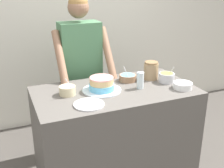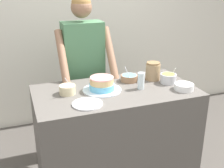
{
  "view_description": "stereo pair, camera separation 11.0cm",
  "coord_description": "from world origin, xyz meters",
  "px_view_note": "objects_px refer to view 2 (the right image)",
  "views": [
    {
      "loc": [
        -0.91,
        -1.73,
        1.88
      ],
      "look_at": [
        -0.05,
        0.34,
        1.02
      ],
      "focal_mm": 45.0,
      "sensor_mm": 36.0,
      "label": 1
    },
    {
      "loc": [
        -0.81,
        -1.77,
        1.88
      ],
      "look_at": [
        -0.05,
        0.34,
        1.02
      ],
      "focal_mm": 45.0,
      "sensor_mm": 36.0,
      "label": 2
    }
  ],
  "objects_px": {
    "drinking_glass": "(141,81)",
    "stoneware_jar": "(153,71)",
    "frosting_bowl_pink": "(67,89)",
    "person_baker": "(84,62)",
    "frosting_bowl_white": "(184,86)",
    "cake": "(102,85)",
    "ceramic_plate": "(87,104)",
    "frosting_bowl_blue": "(129,78)",
    "frosting_bowl_olive": "(168,78)"
  },
  "relations": [
    {
      "from": "person_baker",
      "to": "frosting_bowl_white",
      "type": "bearing_deg",
      "value": -49.02
    },
    {
      "from": "frosting_bowl_blue",
      "to": "frosting_bowl_white",
      "type": "relative_size",
      "value": 0.97
    },
    {
      "from": "frosting_bowl_pink",
      "to": "drinking_glass",
      "type": "xyz_separation_m",
      "value": [
        0.64,
        -0.1,
        0.03
      ]
    },
    {
      "from": "drinking_glass",
      "to": "stoneware_jar",
      "type": "relative_size",
      "value": 0.86
    },
    {
      "from": "person_baker",
      "to": "frosting_bowl_olive",
      "type": "xyz_separation_m",
      "value": [
        0.66,
        -0.61,
        -0.05
      ]
    },
    {
      "from": "frosting_bowl_blue",
      "to": "frosting_bowl_pink",
      "type": "bearing_deg",
      "value": -169.6
    },
    {
      "from": "cake",
      "to": "frosting_bowl_white",
      "type": "bearing_deg",
      "value": -18.46
    },
    {
      "from": "person_baker",
      "to": "stoneware_jar",
      "type": "relative_size",
      "value": 9.99
    },
    {
      "from": "frosting_bowl_white",
      "to": "stoneware_jar",
      "type": "relative_size",
      "value": 0.97
    },
    {
      "from": "frosting_bowl_pink",
      "to": "ceramic_plate",
      "type": "bearing_deg",
      "value": -69.16
    },
    {
      "from": "person_baker",
      "to": "frosting_bowl_blue",
      "type": "relative_size",
      "value": 10.6
    },
    {
      "from": "frosting_bowl_white",
      "to": "stoneware_jar",
      "type": "xyz_separation_m",
      "value": [
        -0.14,
        0.33,
        0.05
      ]
    },
    {
      "from": "frosting_bowl_pink",
      "to": "drinking_glass",
      "type": "height_order",
      "value": "frosting_bowl_pink"
    },
    {
      "from": "frosting_bowl_pink",
      "to": "stoneware_jar",
      "type": "height_order",
      "value": "stoneware_jar"
    },
    {
      "from": "frosting_bowl_white",
      "to": "frosting_bowl_pink",
      "type": "xyz_separation_m",
      "value": [
        -0.98,
        0.25,
        0.01
      ]
    },
    {
      "from": "frosting_bowl_olive",
      "to": "frosting_bowl_white",
      "type": "relative_size",
      "value": 0.87
    },
    {
      "from": "cake",
      "to": "frosting_bowl_olive",
      "type": "bearing_deg",
      "value": -2.82
    },
    {
      "from": "cake",
      "to": "drinking_glass",
      "type": "bearing_deg",
      "value": -13.12
    },
    {
      "from": "person_baker",
      "to": "ceramic_plate",
      "type": "distance_m",
      "value": 0.84
    },
    {
      "from": "cake",
      "to": "frosting_bowl_pink",
      "type": "bearing_deg",
      "value": 174.98
    },
    {
      "from": "frosting_bowl_olive",
      "to": "stoneware_jar",
      "type": "xyz_separation_m",
      "value": [
        -0.09,
        0.13,
        0.04
      ]
    },
    {
      "from": "cake",
      "to": "stoneware_jar",
      "type": "bearing_deg",
      "value": 10.45
    },
    {
      "from": "cake",
      "to": "drinking_glass",
      "type": "distance_m",
      "value": 0.35
    },
    {
      "from": "frosting_bowl_olive",
      "to": "stoneware_jar",
      "type": "relative_size",
      "value": 0.85
    },
    {
      "from": "frosting_bowl_pink",
      "to": "frosting_bowl_olive",
      "type": "bearing_deg",
      "value": -3.52
    },
    {
      "from": "person_baker",
      "to": "stoneware_jar",
      "type": "xyz_separation_m",
      "value": [
        0.56,
        -0.47,
        -0.01
      ]
    },
    {
      "from": "frosting_bowl_pink",
      "to": "person_baker",
      "type": "bearing_deg",
      "value": 62.59
    },
    {
      "from": "drinking_glass",
      "to": "frosting_bowl_blue",
      "type": "bearing_deg",
      "value": 94.99
    },
    {
      "from": "frosting_bowl_pink",
      "to": "drinking_glass",
      "type": "distance_m",
      "value": 0.65
    },
    {
      "from": "cake",
      "to": "ceramic_plate",
      "type": "distance_m",
      "value": 0.31
    },
    {
      "from": "frosting_bowl_white",
      "to": "frosting_bowl_pink",
      "type": "bearing_deg",
      "value": 165.47
    },
    {
      "from": "drinking_glass",
      "to": "stoneware_jar",
      "type": "height_order",
      "value": "stoneware_jar"
    },
    {
      "from": "drinking_glass",
      "to": "person_baker",
      "type": "bearing_deg",
      "value": 118.23
    },
    {
      "from": "frosting_bowl_pink",
      "to": "cake",
      "type": "bearing_deg",
      "value": -5.02
    },
    {
      "from": "ceramic_plate",
      "to": "stoneware_jar",
      "type": "height_order",
      "value": "stoneware_jar"
    },
    {
      "from": "cake",
      "to": "ceramic_plate",
      "type": "relative_size",
      "value": 1.41
    },
    {
      "from": "person_baker",
      "to": "frosting_bowl_pink",
      "type": "bearing_deg",
      "value": -117.41
    },
    {
      "from": "frosting_bowl_olive",
      "to": "frosting_bowl_white",
      "type": "height_order",
      "value": "frosting_bowl_olive"
    },
    {
      "from": "drinking_glass",
      "to": "ceramic_plate",
      "type": "bearing_deg",
      "value": -163.22
    },
    {
      "from": "frosting_bowl_white",
      "to": "ceramic_plate",
      "type": "relative_size",
      "value": 0.7
    },
    {
      "from": "frosting_bowl_olive",
      "to": "frosting_bowl_blue",
      "type": "bearing_deg",
      "value": 152.16
    },
    {
      "from": "frosting_bowl_blue",
      "to": "stoneware_jar",
      "type": "bearing_deg",
      "value": -9.46
    },
    {
      "from": "person_baker",
      "to": "ceramic_plate",
      "type": "relative_size",
      "value": 7.15
    },
    {
      "from": "cake",
      "to": "ceramic_plate",
      "type": "xyz_separation_m",
      "value": [
        -0.2,
        -0.24,
        -0.05
      ]
    },
    {
      "from": "frosting_bowl_blue",
      "to": "ceramic_plate",
      "type": "relative_size",
      "value": 0.67
    },
    {
      "from": "frosting_bowl_blue",
      "to": "frosting_bowl_pink",
      "type": "relative_size",
      "value": 0.96
    },
    {
      "from": "frosting_bowl_olive",
      "to": "frosting_bowl_pink",
      "type": "xyz_separation_m",
      "value": [
        -0.94,
        0.06,
        -0.01
      ]
    },
    {
      "from": "person_baker",
      "to": "frosting_bowl_white",
      "type": "xyz_separation_m",
      "value": [
        0.7,
        -0.8,
        -0.07
      ]
    },
    {
      "from": "frosting_bowl_blue",
      "to": "frosting_bowl_pink",
      "type": "distance_m",
      "value": 0.63
    },
    {
      "from": "cake",
      "to": "frosting_bowl_white",
      "type": "height_order",
      "value": "cake"
    }
  ]
}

